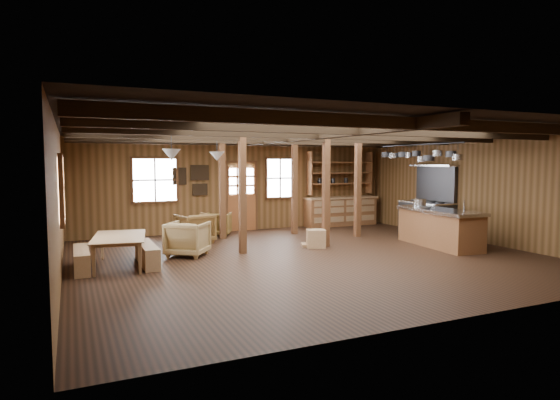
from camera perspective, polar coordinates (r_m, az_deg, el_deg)
name	(u,v)px	position (r m, az deg, el deg)	size (l,w,h in m)	color
room	(309,194)	(10.32, 3.58, 0.70)	(10.04, 9.04, 2.84)	black
ceiling_joists	(306,136)	(10.47, 3.16, 7.77)	(9.80, 8.82, 0.18)	black
timber_posts	(290,189)	(12.41, 1.22, 1.37)	(3.95, 2.35, 2.80)	#442B13
back_door	(242,202)	(14.43, -4.70, -0.26)	(1.02, 0.08, 2.15)	brown
window_back_left	(155,180)	(13.75, -15.00, 2.36)	(1.32, 0.06, 1.32)	white
window_back_right	(280,178)	(14.88, 0.00, 2.68)	(1.02, 0.06, 1.32)	white
window_left	(61,189)	(9.62, -25.13, 1.19)	(0.14, 1.24, 1.32)	white
notice_boards	(193,178)	(13.97, -10.53, 2.64)	(1.08, 0.03, 0.90)	silver
back_counter	(341,207)	(15.71, 7.39, -0.91)	(2.55, 0.60, 2.45)	brown
pendant_lamps	(197,155)	(10.42, -10.09, 5.36)	(1.86, 2.36, 0.66)	#2A2A2D
pot_rack	(418,155)	(12.44, 16.51, 5.27)	(0.45, 3.00, 0.46)	#2A2A2D
kitchen_island	(439,227)	(12.38, 18.84, -3.17)	(1.12, 2.57, 1.20)	brown
step_stool	(316,239)	(11.59, 4.41, -4.72)	(0.51, 0.36, 0.45)	olive
commercial_range	(428,212)	(14.22, 17.59, -1.46)	(0.84, 1.65, 2.03)	#2A2A2D
dining_table	(122,251)	(10.01, -18.76, -5.93)	(1.77, 0.99, 0.62)	olive
bench_wall	(81,260)	(9.99, -23.05, -6.69)	(0.28, 1.50, 0.41)	olive
bench_aisle	(147,254)	(10.09, -15.90, -6.35)	(0.29, 1.56, 0.43)	olive
armchair_a	(195,228)	(12.39, -10.35, -3.42)	(0.83, 0.85, 0.78)	brown
armchair_b	(218,224)	(13.58, -7.59, -2.92)	(0.71, 0.73, 0.66)	brown
armchair_c	(188,239)	(10.74, -11.19, -4.65)	(0.83, 0.86, 0.78)	olive
counter_pot	(420,202)	(13.04, 16.70, -0.26)	(0.33, 0.33, 0.20)	#B5B7BC
bowl	(426,208)	(12.18, 17.33, -0.91)	(0.27, 0.27, 0.07)	silver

